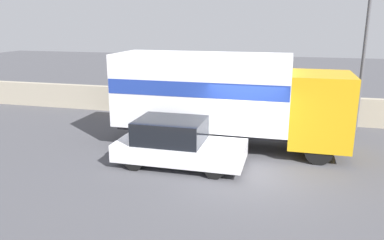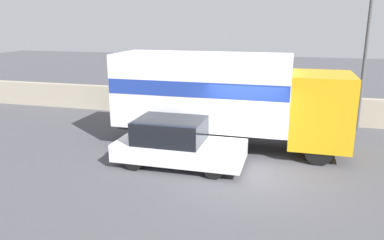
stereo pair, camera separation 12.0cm
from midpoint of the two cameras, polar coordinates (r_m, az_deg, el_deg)
ground_plane at (r=11.70m, az=6.89°, el=-7.96°), size 80.00×80.00×0.00m
stone_wall_backdrop at (r=17.80m, az=9.93°, el=2.02°), size 60.00×0.35×1.26m
street_lamp at (r=16.95m, az=24.69°, el=10.50°), size 0.56×0.28×6.16m
box_truck at (r=13.58m, az=4.56°, el=3.88°), size 8.28×2.46×3.38m
car_hatchback at (r=12.02m, az=-2.62°, el=-3.54°), size 4.12×1.83×1.50m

